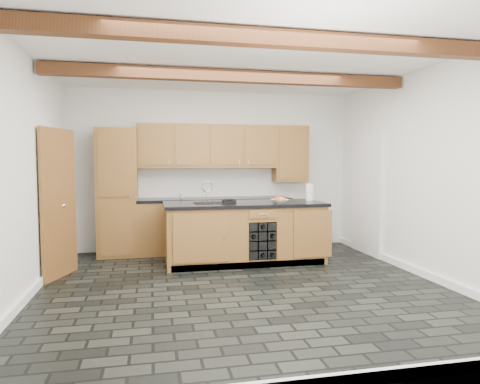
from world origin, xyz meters
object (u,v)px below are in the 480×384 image
object	(u,v)px
island	(245,232)
kitchen_scale	(229,201)
fruit_bowl	(280,201)
paper_towel	(310,192)

from	to	relation	value
island	kitchen_scale	distance (m)	0.56
fruit_bowl	island	bearing A→B (deg)	157.12
fruit_bowl	paper_towel	world-z (taller)	paper_towel
island	kitchen_scale	size ratio (longest dim) A/B	11.64
paper_towel	fruit_bowl	bearing A→B (deg)	-150.36
kitchen_scale	paper_towel	bearing A→B (deg)	1.32
island	kitchen_scale	bearing A→B (deg)	-167.17
kitchen_scale	fruit_bowl	bearing A→B (deg)	-18.37
kitchen_scale	paper_towel	distance (m)	1.39
fruit_bowl	paper_towel	distance (m)	0.72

